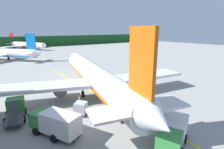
{
  "coord_description": "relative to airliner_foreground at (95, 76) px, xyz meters",
  "views": [
    {
      "loc": [
        -29.48,
        -2.93,
        11.6
      ],
      "look_at": [
        -10.76,
        22.19,
        3.67
      ],
      "focal_mm": 28.55,
      "sensor_mm": 36.0,
      "label": 1
    }
  ],
  "objects": [
    {
      "name": "crew_loader_left",
      "position": [
        -4.98,
        -3.44,
        -2.44
      ],
      "size": [
        0.38,
        0.59,
        1.62
      ],
      "color": "#191E33",
      "rests_on": "ground"
    },
    {
      "name": "service_truck_fuel",
      "position": [
        -10.72,
        -8.96,
        -1.82
      ],
      "size": [
        4.56,
        6.52,
        2.83
      ],
      "color": "#338C3F",
      "rests_on": "ground"
    },
    {
      "name": "ground",
      "position": [
        13.17,
        23.89,
        -3.49
      ],
      "size": [
        240.0,
        320.0,
        0.2
      ],
      "primitive_type": "cube",
      "color": "#999993"
    },
    {
      "name": "service_truck_baggage",
      "position": [
        -13.56,
        -1.55,
        -2.2
      ],
      "size": [
        3.46,
        6.23,
        2.53
      ],
      "color": "#338C3F",
      "rests_on": "ground"
    },
    {
      "name": "airliner_distant",
      "position": [
        25.17,
        138.87,
        -1.25
      ],
      "size": [
        19.1,
        21.49,
        7.52
      ],
      "color": "white",
      "rests_on": "ground"
    },
    {
      "name": "service_truck_catering",
      "position": [
        -1.54,
        -17.77,
        -1.97
      ],
      "size": [
        5.98,
        4.22,
        2.43
      ],
      "color": "#338C3F",
      "rests_on": "ground"
    },
    {
      "name": "distant_treeline",
      "position": [
        13.17,
        103.17,
        0.22
      ],
      "size": [
        216.0,
        6.0,
        7.22
      ],
      "primitive_type": "cube",
      "color": "#19471E",
      "rests_on": "ground"
    },
    {
      "name": "airliner_far_taxiway",
      "position": [
        6.59,
        89.93,
        -0.63
      ],
      "size": [
        26.77,
        31.73,
        9.68
      ],
      "color": "white",
      "rests_on": "ground"
    },
    {
      "name": "airliner_mid_apron",
      "position": [
        -9.63,
        53.05,
        -0.48
      ],
      "size": [
        25.73,
        29.48,
        10.21
      ],
      "color": "white",
      "rests_on": "ground"
    },
    {
      "name": "crew_marshaller",
      "position": [
        -1.16,
        -7.44,
        -2.38
      ],
      "size": [
        0.44,
        0.54,
        1.7
      ],
      "color": "#191E33",
      "rests_on": "ground"
    },
    {
      "name": "airliner_foreground",
      "position": [
        0.0,
        0.0,
        0.0
      ],
      "size": [
        34.26,
        41.06,
        11.9
      ],
      "color": "silver",
      "rests_on": "ground"
    },
    {
      "name": "cargo_container_near",
      "position": [
        -6.12,
        -6.14,
        -2.47
      ],
      "size": [
        2.43,
        2.43,
        1.95
      ],
      "color": "#333338",
      "rests_on": "ground"
    },
    {
      "name": "apron_guide_line",
      "position": [
        0.1,
        -4.45,
        -3.39
      ],
      "size": [
        0.3,
        60.0,
        0.01
      ],
      "primitive_type": "cube",
      "color": "yellow",
      "rests_on": "ground"
    }
  ]
}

